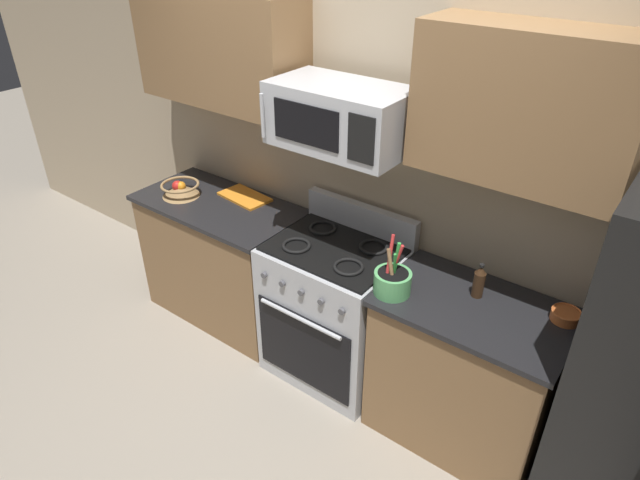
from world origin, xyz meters
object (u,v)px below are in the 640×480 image
object	(u,v)px
range_oven	(334,309)
cutting_board	(245,197)
microwave	(340,117)
fruit_basket	(180,189)
utensil_crock	(392,281)
bottle_soy	(479,282)
prep_bowl	(566,315)

from	to	relation	value
range_oven	cutting_board	world-z (taller)	range_oven
range_oven	cutting_board	xyz separation A→B (m)	(-0.87, 0.16, 0.44)
microwave	fruit_basket	world-z (taller)	microwave
microwave	utensil_crock	bearing A→B (deg)	-21.06
utensil_crock	fruit_basket	world-z (taller)	utensil_crock
utensil_crock	bottle_soy	distance (m)	0.43
microwave	fruit_basket	size ratio (longest dim) A/B	2.75
microwave	utensil_crock	xyz separation A→B (m)	(0.47, -0.18, -0.72)
range_oven	microwave	world-z (taller)	microwave
prep_bowl	microwave	bearing A→B (deg)	-174.16
microwave	cutting_board	world-z (taller)	microwave
range_oven	cutting_board	size ratio (longest dim) A/B	3.07
microwave	utensil_crock	distance (m)	0.88
cutting_board	range_oven	bearing A→B (deg)	-10.65
range_oven	microwave	size ratio (longest dim) A/B	1.51
utensil_crock	fruit_basket	size ratio (longest dim) A/B	1.24
utensil_crock	fruit_basket	xyz separation A→B (m)	(-1.72, 0.08, -0.02)
range_oven	prep_bowl	world-z (taller)	range_oven
cutting_board	bottle_soy	size ratio (longest dim) A/B	1.85
range_oven	utensil_crock	xyz separation A→B (m)	(0.47, -0.15, 0.51)
bottle_soy	prep_bowl	xyz separation A→B (m)	(0.42, 0.07, -0.06)
fruit_basket	prep_bowl	world-z (taller)	fruit_basket
microwave	cutting_board	xyz separation A→B (m)	(-0.87, 0.14, -0.78)
cutting_board	prep_bowl	bearing A→B (deg)	-0.28
microwave	range_oven	bearing A→B (deg)	-89.93
utensil_crock	prep_bowl	distance (m)	0.84
bottle_soy	prep_bowl	world-z (taller)	bottle_soy
range_oven	prep_bowl	size ratio (longest dim) A/B	7.65
range_oven	bottle_soy	distance (m)	0.99
range_oven	cutting_board	distance (m)	0.99
fruit_basket	cutting_board	xyz separation A→B (m)	(0.37, 0.24, -0.04)
fruit_basket	utensil_crock	bearing A→B (deg)	-2.73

